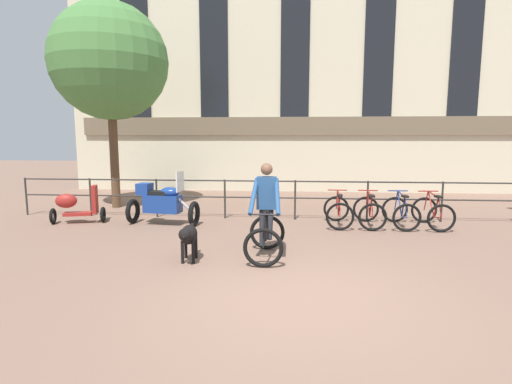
% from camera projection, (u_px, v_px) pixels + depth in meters
% --- Properties ---
extents(ground_plane, '(60.00, 60.00, 0.00)m').
position_uv_depth(ground_plane, '(299.00, 297.00, 5.47)').
color(ground_plane, '#7A5B4C').
extents(canal_railing, '(15.05, 0.05, 1.05)m').
position_uv_depth(canal_railing, '(295.00, 193.00, 10.50)').
color(canal_railing, '#2D2B28').
rests_on(canal_railing, ground_plane).
extents(building_facade, '(18.00, 0.72, 10.03)m').
position_uv_depth(building_facade, '(295.00, 64.00, 15.63)').
color(building_facade, beige).
rests_on(building_facade, ground_plane).
extents(cyclist_with_bike, '(0.68, 1.17, 1.70)m').
position_uv_depth(cyclist_with_bike, '(266.00, 215.00, 7.28)').
color(cyclist_with_bike, black).
rests_on(cyclist_with_bike, ground_plane).
extents(dog, '(0.33, 0.93, 0.68)m').
position_uv_depth(dog, '(188.00, 236.00, 6.94)').
color(dog, black).
rests_on(dog, ground_plane).
extents(parked_motorcycle, '(1.82, 0.83, 1.35)m').
position_uv_depth(parked_motorcycle, '(162.00, 202.00, 9.91)').
color(parked_motorcycle, black).
rests_on(parked_motorcycle, ground_plane).
extents(parked_bicycle_near_lamp, '(0.69, 1.13, 0.86)m').
position_uv_depth(parked_bicycle_near_lamp, '(338.00, 211.00, 9.82)').
color(parked_bicycle_near_lamp, black).
rests_on(parked_bicycle_near_lamp, ground_plane).
extents(parked_bicycle_mid_left, '(0.70, 1.13, 0.86)m').
position_uv_depth(parked_bicycle_mid_left, '(369.00, 212.00, 9.75)').
color(parked_bicycle_mid_left, black).
rests_on(parked_bicycle_mid_left, ground_plane).
extents(parked_bicycle_mid_right, '(0.67, 1.11, 0.86)m').
position_uv_depth(parked_bicycle_mid_right, '(401.00, 212.00, 9.69)').
color(parked_bicycle_mid_right, black).
rests_on(parked_bicycle_mid_right, ground_plane).
extents(parked_bicycle_far_end, '(0.71, 1.14, 0.86)m').
position_uv_depth(parked_bicycle_far_end, '(432.00, 213.00, 9.63)').
color(parked_bicycle_far_end, black).
rests_on(parked_bicycle_far_end, ground_plane).
extents(parked_scooter, '(1.34, 0.71, 0.96)m').
position_uv_depth(parked_scooter, '(76.00, 205.00, 10.09)').
color(parked_scooter, black).
rests_on(parked_scooter, ground_plane).
extents(tree_canalside_left, '(3.44, 3.44, 6.12)m').
position_uv_depth(tree_canalside_left, '(110.00, 62.00, 11.84)').
color(tree_canalside_left, brown).
rests_on(tree_canalside_left, ground_plane).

